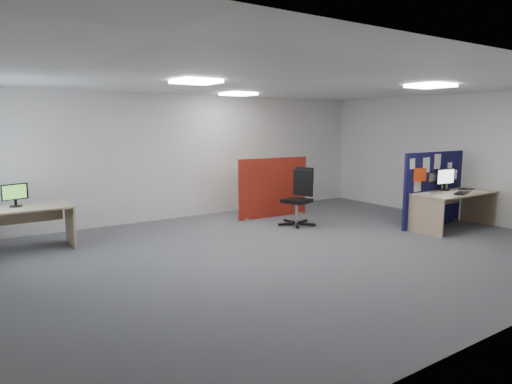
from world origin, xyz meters
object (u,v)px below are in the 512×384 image
main_desk (452,200)px  second_desk (23,218)px  navy_divider (433,189)px  office_chair (300,193)px  monitor_main (445,178)px  monitor_second (15,194)px  red_divider (273,188)px

main_desk → second_desk: size_ratio=1.25×
navy_divider → office_chair: navy_divider is taller
main_desk → office_chair: 3.00m
navy_divider → monitor_main: size_ratio=3.63×
second_desk → monitor_second: size_ratio=3.66×
red_divider → second_desk: red_divider is taller
navy_divider → second_desk: navy_divider is taller
second_desk → monitor_main: bearing=-20.5°
navy_divider → monitor_main: 0.31m
main_desk → red_divider: 3.67m
red_divider → office_chair: bearing=-88.5°
main_desk → monitor_second: bearing=157.6°
main_desk → monitor_main: size_ratio=3.67×
main_desk → second_desk: (-7.26, 2.95, -0.02)m
main_desk → monitor_main: (0.06, 0.22, 0.41)m
main_desk → navy_divider: bearing=109.0°
second_desk → monitor_second: bearing=133.8°
main_desk → office_chair: size_ratio=1.60×
red_divider → second_desk: bearing=-177.4°
monitor_main → office_chair: 2.93m
navy_divider → red_divider: bearing=129.8°
monitor_main → red_divider: 3.56m
monitor_main → second_desk: bearing=165.0°
second_desk → office_chair: 5.08m
main_desk → red_divider: (-2.25, 2.91, 0.09)m
second_desk → office_chair: size_ratio=1.28×
main_desk → monitor_second: monitor_second is taller
second_desk → red_divider: bearing=-0.5°
monitor_main → monitor_second: 7.92m
main_desk → second_desk: bearing=157.9°
monitor_main → office_chair: office_chair is taller
monitor_main → red_divider: red_divider is taller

